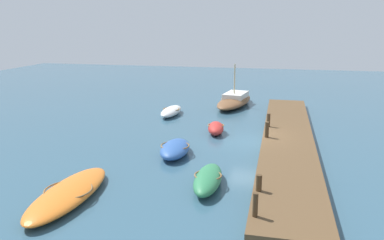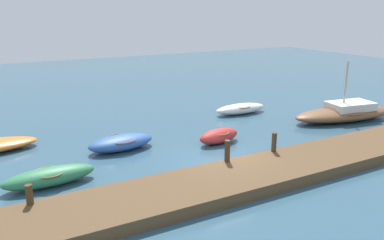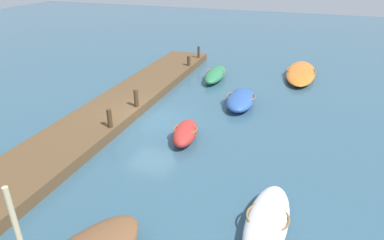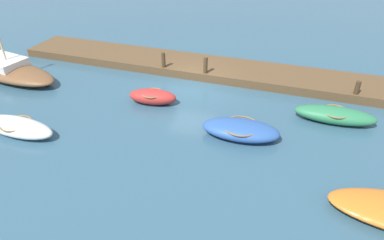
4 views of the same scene
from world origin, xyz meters
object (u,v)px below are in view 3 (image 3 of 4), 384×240
at_px(rowboat_white, 267,221).
at_px(motorboat_orange, 301,73).
at_px(rowboat_blue, 241,99).
at_px(mooring_post_east, 110,118).
at_px(mooring_post_mid_west, 189,61).
at_px(rowboat_green, 215,74).
at_px(dinghy_red, 185,133).
at_px(mooring_post_mid_east, 136,98).
at_px(mooring_post_west, 199,52).

distance_m(rowboat_white, motorboat_orange, 16.11).
xyz_separation_m(rowboat_blue, rowboat_white, (9.52, 2.92, -0.04)).
xyz_separation_m(rowboat_white, mooring_post_east, (-3.78, -7.92, 0.60)).
height_order(motorboat_orange, mooring_post_mid_west, mooring_post_mid_west).
bearing_deg(mooring_post_east, rowboat_blue, 138.94).
height_order(rowboat_green, mooring_post_east, mooring_post_east).
relative_size(rowboat_white, dinghy_red, 1.46).
bearing_deg(rowboat_blue, dinghy_red, -21.27).
distance_m(mooring_post_mid_east, mooring_post_east, 2.62).
bearing_deg(dinghy_red, mooring_post_west, -172.68).
xyz_separation_m(rowboat_blue, mooring_post_east, (5.74, -5.00, 0.56)).
height_order(rowboat_blue, mooring_post_mid_east, mooring_post_mid_east).
height_order(rowboat_white, mooring_post_mid_east, mooring_post_mid_east).
relative_size(rowboat_green, motorboat_orange, 0.63).
distance_m(dinghy_red, mooring_post_mid_west, 10.51).
distance_m(motorboat_orange, mooring_post_west, 7.96).
bearing_deg(mooring_post_west, mooring_post_mid_east, 0.00).
height_order(rowboat_green, motorboat_orange, rowboat_green).
distance_m(rowboat_blue, mooring_post_east, 7.64).
relative_size(rowboat_green, mooring_post_east, 4.11).
relative_size(rowboat_blue, mooring_post_mid_west, 4.98).
relative_size(dinghy_red, rowboat_green, 0.70).
bearing_deg(mooring_post_east, mooring_post_mid_west, 180.00).
bearing_deg(dinghy_red, rowboat_blue, 154.14).
relative_size(rowboat_white, mooring_post_west, 4.20).
xyz_separation_m(mooring_post_mid_east, mooring_post_east, (2.62, 0.00, -0.03)).
bearing_deg(motorboat_orange, mooring_post_mid_west, -79.08).
relative_size(mooring_post_west, mooring_post_east, 1.00).
height_order(mooring_post_west, mooring_post_east, same).
relative_size(dinghy_red, mooring_post_mid_east, 2.69).
xyz_separation_m(dinghy_red, rowboat_green, (-8.88, -1.11, -0.02)).
distance_m(rowboat_white, mooring_post_mid_west, 16.54).
relative_size(mooring_post_mid_west, mooring_post_east, 0.78).
relative_size(dinghy_red, mooring_post_mid_west, 3.69).
bearing_deg(mooring_post_west, mooring_post_mid_west, 0.00).
xyz_separation_m(dinghy_red, mooring_post_east, (0.82, -3.47, 0.56)).
xyz_separation_m(rowboat_green, mooring_post_east, (9.70, -2.36, 0.57)).
height_order(motorboat_orange, mooring_post_east, mooring_post_east).
xyz_separation_m(rowboat_green, mooring_post_west, (-3.32, -2.36, 0.57)).
xyz_separation_m(rowboat_white, rowboat_green, (-13.48, -5.57, 0.03)).
distance_m(rowboat_white, rowboat_green, 14.58).
height_order(dinghy_red, mooring_post_mid_west, mooring_post_mid_west).
relative_size(rowboat_white, mooring_post_mid_west, 5.40).
distance_m(rowboat_blue, mooring_post_mid_west, 7.08).
bearing_deg(mooring_post_mid_west, rowboat_white, 28.64).
xyz_separation_m(rowboat_white, mooring_post_mid_west, (-14.51, -7.92, 0.50)).
bearing_deg(mooring_post_mid_west, mooring_post_west, 180.00).
bearing_deg(mooring_post_mid_west, rowboat_blue, 45.09).
bearing_deg(rowboat_white, mooring_post_mid_west, -149.49).
bearing_deg(mooring_post_east, dinghy_red, 103.30).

